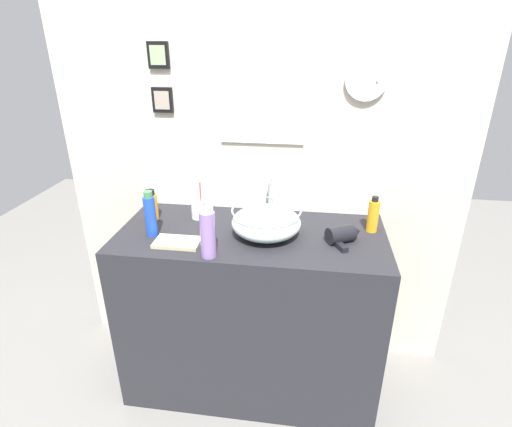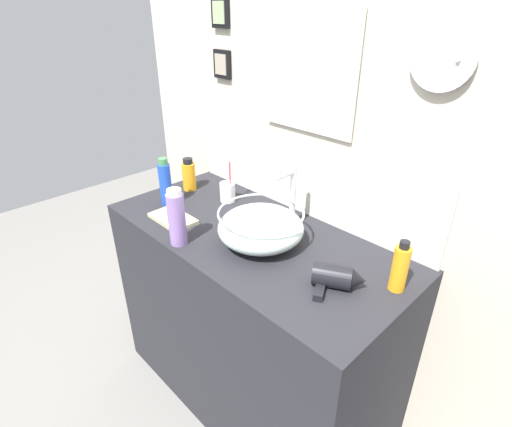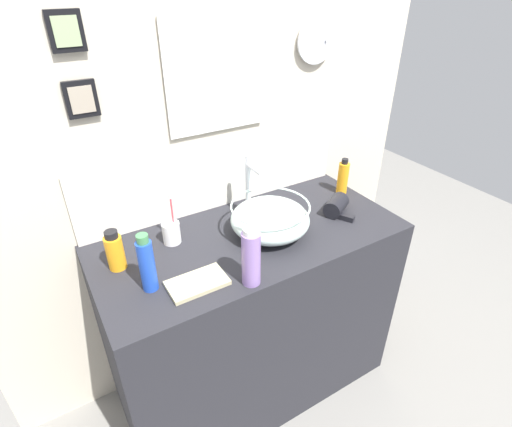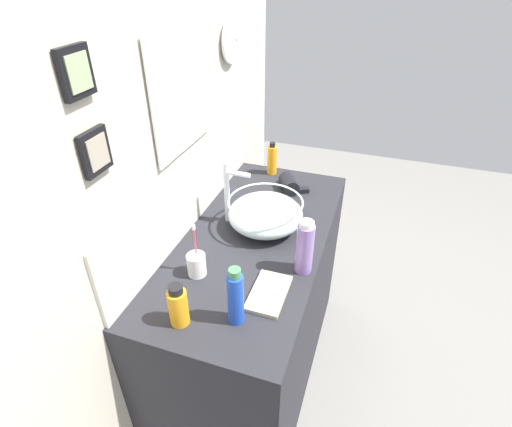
{
  "view_description": "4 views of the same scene",
  "coord_description": "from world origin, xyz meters",
  "px_view_note": "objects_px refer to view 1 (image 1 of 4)",
  "views": [
    {
      "loc": [
        0.26,
        -1.69,
        1.78
      ],
      "look_at": [
        0.02,
        0.0,
        1.02
      ],
      "focal_mm": 28.0,
      "sensor_mm": 36.0,
      "label": 1
    },
    {
      "loc": [
        0.99,
        -0.94,
        1.73
      ],
      "look_at": [
        0.02,
        0.0,
        1.02
      ],
      "focal_mm": 28.0,
      "sensor_mm": 36.0,
      "label": 2
    },
    {
      "loc": [
        -0.69,
        -1.17,
        1.85
      ],
      "look_at": [
        0.02,
        0.0,
        1.02
      ],
      "focal_mm": 28.0,
      "sensor_mm": 36.0,
      "label": 3
    },
    {
      "loc": [
        -1.29,
        -0.45,
        1.94
      ],
      "look_at": [
        0.02,
        0.0,
        1.02
      ],
      "focal_mm": 28.0,
      "sensor_mm": 36.0,
      "label": 4
    }
  ],
  "objects_px": {
    "toothbrush_cup": "(198,210)",
    "spray_bottle": "(150,215)",
    "glass_bowl_sink": "(266,222)",
    "hair_drier": "(344,235)",
    "soap_dispenser": "(373,216)",
    "lotion_bottle": "(151,206)",
    "faucet": "(270,191)",
    "shampoo_bottle": "(208,233)",
    "hand_towel": "(177,242)"
  },
  "relations": [
    {
      "from": "hand_towel",
      "to": "soap_dispenser",
      "type": "bearing_deg",
      "value": 16.18
    },
    {
      "from": "faucet",
      "to": "toothbrush_cup",
      "type": "height_order",
      "value": "faucet"
    },
    {
      "from": "spray_bottle",
      "to": "soap_dispenser",
      "type": "distance_m",
      "value": 1.05
    },
    {
      "from": "faucet",
      "to": "spray_bottle",
      "type": "xyz_separation_m",
      "value": [
        -0.53,
        -0.23,
        -0.06
      ]
    },
    {
      "from": "hair_drier",
      "to": "lotion_bottle",
      "type": "relative_size",
      "value": 1.16
    },
    {
      "from": "lotion_bottle",
      "to": "soap_dispenser",
      "type": "bearing_deg",
      "value": 0.89
    },
    {
      "from": "glass_bowl_sink",
      "to": "lotion_bottle",
      "type": "height_order",
      "value": "lotion_bottle"
    },
    {
      "from": "toothbrush_cup",
      "to": "spray_bottle",
      "type": "relative_size",
      "value": 0.96
    },
    {
      "from": "toothbrush_cup",
      "to": "shampoo_bottle",
      "type": "bearing_deg",
      "value": -68.28
    },
    {
      "from": "hair_drier",
      "to": "hand_towel",
      "type": "height_order",
      "value": "hair_drier"
    },
    {
      "from": "soap_dispenser",
      "to": "shampoo_bottle",
      "type": "relative_size",
      "value": 0.79
    },
    {
      "from": "glass_bowl_sink",
      "to": "faucet",
      "type": "xyz_separation_m",
      "value": [
        -0.0,
        0.16,
        0.09
      ]
    },
    {
      "from": "hair_drier",
      "to": "spray_bottle",
      "type": "height_order",
      "value": "spray_bottle"
    },
    {
      "from": "faucet",
      "to": "hand_towel",
      "type": "xyz_separation_m",
      "value": [
        -0.39,
        -0.3,
        -0.15
      ]
    },
    {
      "from": "glass_bowl_sink",
      "to": "spray_bottle",
      "type": "distance_m",
      "value": 0.54
    },
    {
      "from": "glass_bowl_sink",
      "to": "hand_towel",
      "type": "height_order",
      "value": "glass_bowl_sink"
    },
    {
      "from": "faucet",
      "to": "hand_towel",
      "type": "distance_m",
      "value": 0.51
    },
    {
      "from": "toothbrush_cup",
      "to": "hand_towel",
      "type": "height_order",
      "value": "toothbrush_cup"
    },
    {
      "from": "glass_bowl_sink",
      "to": "hair_drier",
      "type": "height_order",
      "value": "glass_bowl_sink"
    },
    {
      "from": "toothbrush_cup",
      "to": "spray_bottle",
      "type": "bearing_deg",
      "value": -126.48
    },
    {
      "from": "faucet",
      "to": "shampoo_bottle",
      "type": "relative_size",
      "value": 1.27
    },
    {
      "from": "faucet",
      "to": "hand_towel",
      "type": "bearing_deg",
      "value": -142.2
    },
    {
      "from": "toothbrush_cup",
      "to": "soap_dispenser",
      "type": "height_order",
      "value": "toothbrush_cup"
    },
    {
      "from": "faucet",
      "to": "lotion_bottle",
      "type": "relative_size",
      "value": 1.8
    },
    {
      "from": "lotion_bottle",
      "to": "spray_bottle",
      "type": "relative_size",
      "value": 0.72
    },
    {
      "from": "spray_bottle",
      "to": "soap_dispenser",
      "type": "relative_size",
      "value": 1.24
    },
    {
      "from": "hair_drier",
      "to": "spray_bottle",
      "type": "relative_size",
      "value": 0.84
    },
    {
      "from": "faucet",
      "to": "shampoo_bottle",
      "type": "height_order",
      "value": "faucet"
    },
    {
      "from": "soap_dispenser",
      "to": "shampoo_bottle",
      "type": "height_order",
      "value": "shampoo_bottle"
    },
    {
      "from": "soap_dispenser",
      "to": "glass_bowl_sink",
      "type": "bearing_deg",
      "value": -166.42
    },
    {
      "from": "hair_drier",
      "to": "hand_towel",
      "type": "bearing_deg",
      "value": -170.46
    },
    {
      "from": "hair_drier",
      "to": "soap_dispenser",
      "type": "xyz_separation_m",
      "value": [
        0.14,
        0.13,
        0.04
      ]
    },
    {
      "from": "faucet",
      "to": "toothbrush_cup",
      "type": "xyz_separation_m",
      "value": [
        -0.37,
        -0.01,
        -0.12
      ]
    },
    {
      "from": "glass_bowl_sink",
      "to": "toothbrush_cup",
      "type": "height_order",
      "value": "toothbrush_cup"
    },
    {
      "from": "spray_bottle",
      "to": "soap_dispenser",
      "type": "xyz_separation_m",
      "value": [
        1.03,
        0.19,
        -0.02
      ]
    },
    {
      "from": "faucet",
      "to": "soap_dispenser",
      "type": "distance_m",
      "value": 0.5
    },
    {
      "from": "spray_bottle",
      "to": "hand_towel",
      "type": "distance_m",
      "value": 0.19
    },
    {
      "from": "faucet",
      "to": "lotion_bottle",
      "type": "height_order",
      "value": "faucet"
    },
    {
      "from": "shampoo_bottle",
      "to": "hand_towel",
      "type": "distance_m",
      "value": 0.21
    },
    {
      "from": "hair_drier",
      "to": "shampoo_bottle",
      "type": "xyz_separation_m",
      "value": [
        -0.58,
        -0.21,
        0.07
      ]
    },
    {
      "from": "faucet",
      "to": "lotion_bottle",
      "type": "bearing_deg",
      "value": -174.14
    },
    {
      "from": "shampoo_bottle",
      "to": "hand_towel",
      "type": "height_order",
      "value": "shampoo_bottle"
    },
    {
      "from": "lotion_bottle",
      "to": "soap_dispenser",
      "type": "distance_m",
      "value": 1.09
    },
    {
      "from": "glass_bowl_sink",
      "to": "faucet",
      "type": "distance_m",
      "value": 0.19
    },
    {
      "from": "hair_drier",
      "to": "hand_towel",
      "type": "relative_size",
      "value": 0.9
    },
    {
      "from": "glass_bowl_sink",
      "to": "soap_dispenser",
      "type": "height_order",
      "value": "soap_dispenser"
    },
    {
      "from": "lotion_bottle",
      "to": "shampoo_bottle",
      "type": "bearing_deg",
      "value": -40.56
    },
    {
      "from": "spray_bottle",
      "to": "hand_towel",
      "type": "relative_size",
      "value": 1.07
    },
    {
      "from": "shampoo_bottle",
      "to": "hand_towel",
      "type": "relative_size",
      "value": 1.09
    },
    {
      "from": "glass_bowl_sink",
      "to": "shampoo_bottle",
      "type": "distance_m",
      "value": 0.31
    }
  ]
}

